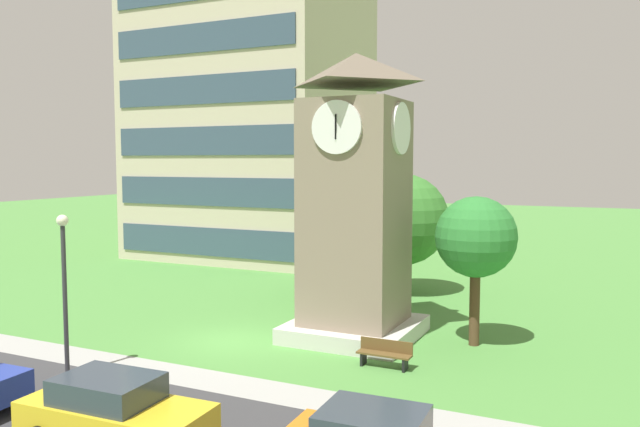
{
  "coord_description": "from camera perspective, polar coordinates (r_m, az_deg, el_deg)",
  "views": [
    {
      "loc": [
        12.88,
        -19.47,
        6.72
      ],
      "look_at": [
        1.96,
        3.45,
        4.61
      ],
      "focal_mm": 35.34,
      "sensor_mm": 36.0,
      "label": 1
    }
  ],
  "objects": [
    {
      "name": "ground_plane",
      "position": [
        24.29,
        -7.85,
        -11.35
      ],
      "size": [
        160.0,
        160.0,
        0.0
      ],
      "primitive_type": "plane",
      "color": "#4C893D"
    },
    {
      "name": "clock_tower",
      "position": [
        23.75,
        3.23,
        0.11
      ],
      "size": [
        4.61,
        4.61,
        10.71
      ],
      "color": "gray",
      "rests_on": "ground"
    },
    {
      "name": "tree_streetside",
      "position": [
        32.2,
        7.5,
        -0.56
      ],
      "size": [
        4.64,
        4.64,
        6.09
      ],
      "color": "#513823",
      "rests_on": "ground"
    },
    {
      "name": "park_bench",
      "position": [
        21.15,
        5.88,
        -12.48
      ],
      "size": [
        1.8,
        0.49,
        0.88
      ],
      "color": "brown",
      "rests_on": "ground"
    },
    {
      "name": "tree_near_tower",
      "position": [
        23.43,
        13.94,
        -2.16
      ],
      "size": [
        2.94,
        2.94,
        5.47
      ],
      "color": "#513823",
      "rests_on": "ground"
    },
    {
      "name": "street_asphalt",
      "position": [
        18.31,
        -22.98,
        -17.14
      ],
      "size": [
        120.0,
        7.2,
        0.01
      ],
      "primitive_type": "cube",
      "color": "#38383A",
      "rests_on": "ground"
    },
    {
      "name": "tree_by_building",
      "position": [
        30.66,
        0.88,
        -1.66
      ],
      "size": [
        3.07,
        3.07,
        4.85
      ],
      "color": "#513823",
      "rests_on": "ground"
    },
    {
      "name": "street_lamp",
      "position": [
        21.16,
        -22.15,
        -5.14
      ],
      "size": [
        0.36,
        0.36,
        5.07
      ],
      "color": "#333338",
      "rests_on": "ground"
    },
    {
      "name": "kerb_strip",
      "position": [
        21.28,
        -13.82,
        -13.78
      ],
      "size": [
        120.0,
        1.6,
        0.01
      ],
      "primitive_type": "cube",
      "color": "#9E9E99",
      "rests_on": "ground"
    },
    {
      "name": "parked_car_yellow",
      "position": [
        16.2,
        -18.16,
        -16.68
      ],
      "size": [
        4.63,
        2.21,
        1.69
      ],
      "color": "gold",
      "rests_on": "ground"
    },
    {
      "name": "office_building",
      "position": [
        45.99,
        -6.22,
        12.33
      ],
      "size": [
        14.48,
        11.98,
        25.6
      ],
      "color": "beige",
      "rests_on": "ground"
    }
  ]
}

